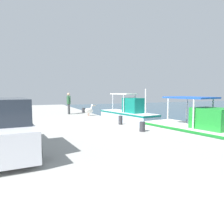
# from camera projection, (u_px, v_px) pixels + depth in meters

# --- Properties ---
(quay_pier) EXTENTS (36.00, 10.00, 0.80)m
(quay_pier) POSITION_uv_depth(u_px,v_px,m) (29.00, 136.00, 10.28)
(quay_pier) COLOR #9E9E99
(quay_pier) RESTS_ON ground
(fishing_boat_nearest) EXTENTS (6.06, 2.50, 2.75)m
(fishing_boat_nearest) POSITION_uv_depth(u_px,v_px,m) (128.00, 115.00, 17.16)
(fishing_boat_nearest) COLOR white
(fishing_boat_nearest) RESTS_ON ground
(fishing_boat_second) EXTENTS (6.06, 3.02, 3.37)m
(fishing_boat_second) POSITION_uv_depth(u_px,v_px,m) (200.00, 131.00, 10.45)
(fishing_boat_second) COLOR silver
(fishing_boat_second) RESTS_ON ground
(pelican) EXTENTS (0.46, 0.97, 0.82)m
(pelican) POSITION_uv_depth(u_px,v_px,m) (89.00, 110.00, 15.42)
(pelican) COLOR tan
(pelican) RESTS_ON quay_pier
(fisherman_standing) EXTENTS (0.62, 0.37, 1.65)m
(fisherman_standing) POSITION_uv_depth(u_px,v_px,m) (69.00, 102.00, 16.52)
(fisherman_standing) COLOR #3F3F42
(fisherman_standing) RESTS_ON quay_pier
(mooring_bollard_nearest) EXTENTS (0.27, 0.27, 0.39)m
(mooring_bollard_nearest) POSITION_uv_depth(u_px,v_px,m) (83.00, 110.00, 17.87)
(mooring_bollard_nearest) COLOR #333338
(mooring_bollard_nearest) RESTS_ON quay_pier
(mooring_bollard_second) EXTENTS (0.22, 0.22, 0.47)m
(mooring_bollard_second) POSITION_uv_depth(u_px,v_px,m) (121.00, 120.00, 11.39)
(mooring_bollard_second) COLOR #333338
(mooring_bollard_second) RESTS_ON quay_pier
(mooring_bollard_third) EXTENTS (0.25, 0.25, 0.44)m
(mooring_bollard_third) POSITION_uv_depth(u_px,v_px,m) (142.00, 127.00, 9.39)
(mooring_bollard_third) COLOR #333338
(mooring_bollard_third) RESTS_ON quay_pier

